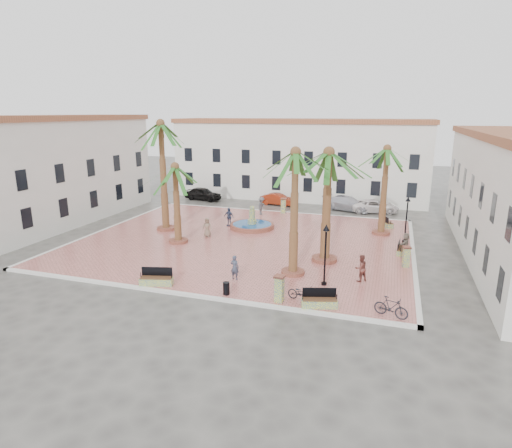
{
  "coord_description": "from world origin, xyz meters",
  "views": [
    {
      "loc": [
        11.19,
        -31.41,
        10.25
      ],
      "look_at": [
        1.0,
        0.0,
        1.6
      ],
      "focal_mm": 30.0,
      "sensor_mm": 36.0,
      "label": 1
    }
  ],
  "objects_px": {
    "bench_ne": "(386,223)",
    "bollard_se": "(279,288)",
    "palm_ne": "(387,159)",
    "pedestrian_fountain_b": "(229,217)",
    "lamppost_s": "(326,244)",
    "bicycle_b": "(391,307)",
    "bench_e": "(401,250)",
    "litter_bin": "(226,288)",
    "lamppost_e": "(407,212)",
    "pedestrian_north": "(261,206)",
    "palm_s": "(295,166)",
    "bollard_n": "(283,205)",
    "bollard_e": "(406,256)",
    "cyclist_a": "(235,267)",
    "fountain": "(252,225)",
    "bench_s": "(156,280)",
    "palm_nw": "(161,135)",
    "palm_e": "(328,166)",
    "car_silver": "(347,203)",
    "bench_se": "(319,302)",
    "cyclist_b": "(361,268)",
    "car_white": "(375,206)",
    "pedestrian_east": "(406,243)",
    "car_black": "(203,194)",
    "car_red": "(278,199)",
    "bicycle_a": "(302,293)",
    "palm_sw": "(175,177)",
    "pedestrian_fountain_a": "(207,227)"
  },
  "relations": [
    {
      "from": "car_silver",
      "to": "pedestrian_fountain_b",
      "type": "bearing_deg",
      "value": 154.74
    },
    {
      "from": "fountain",
      "to": "bench_s",
      "type": "bearing_deg",
      "value": -95.36
    },
    {
      "from": "bench_s",
      "to": "bollard_se",
      "type": "relative_size",
      "value": 1.35
    },
    {
      "from": "palm_s",
      "to": "fountain",
      "type": "bearing_deg",
      "value": 121.59
    },
    {
      "from": "bollard_n",
      "to": "bollard_e",
      "type": "xyz_separation_m",
      "value": [
        11.81,
        -12.87,
        -0.06
      ]
    },
    {
      "from": "palm_e",
      "to": "litter_bin",
      "type": "height_order",
      "value": "palm_e"
    },
    {
      "from": "lamppost_s",
      "to": "bicycle_b",
      "type": "relative_size",
      "value": 2.13
    },
    {
      "from": "palm_ne",
      "to": "bench_se",
      "type": "distance_m",
      "value": 17.14
    },
    {
      "from": "bicycle_b",
      "to": "pedestrian_fountain_a",
      "type": "bearing_deg",
      "value": 73.49
    },
    {
      "from": "palm_nw",
      "to": "litter_bin",
      "type": "relative_size",
      "value": 12.96
    },
    {
      "from": "bollard_se",
      "to": "cyclist_a",
      "type": "distance_m",
      "value": 4.18
    },
    {
      "from": "bench_s",
      "to": "bench_ne",
      "type": "distance_m",
      "value": 22.53
    },
    {
      "from": "bench_e",
      "to": "palm_ne",
      "type": "bearing_deg",
      "value": 23.59
    },
    {
      "from": "pedestrian_fountain_b",
      "to": "car_black",
      "type": "xyz_separation_m",
      "value": [
        -7.62,
        10.85,
        -0.23
      ]
    },
    {
      "from": "palm_sw",
      "to": "bench_e",
      "type": "relative_size",
      "value": 3.68
    },
    {
      "from": "bench_e",
      "to": "litter_bin",
      "type": "distance_m",
      "value": 14.45
    },
    {
      "from": "car_white",
      "to": "pedestrian_fountain_b",
      "type": "bearing_deg",
      "value": 118.75
    },
    {
      "from": "bench_s",
      "to": "cyclist_a",
      "type": "distance_m",
      "value": 4.8
    },
    {
      "from": "bench_ne",
      "to": "bollard_e",
      "type": "bearing_deg",
      "value": 161.58
    },
    {
      "from": "fountain",
      "to": "cyclist_b",
      "type": "distance_m",
      "value": 14.26
    },
    {
      "from": "palm_sw",
      "to": "bollard_n",
      "type": "bearing_deg",
      "value": 66.51
    },
    {
      "from": "palm_ne",
      "to": "car_red",
      "type": "distance_m",
      "value": 16.1
    },
    {
      "from": "lamppost_e",
      "to": "car_white",
      "type": "relative_size",
      "value": 0.76
    },
    {
      "from": "lamppost_e",
      "to": "car_white",
      "type": "height_order",
      "value": "lamppost_e"
    },
    {
      "from": "bench_ne",
      "to": "bollard_se",
      "type": "xyz_separation_m",
      "value": [
        -5.11,
        -18.57,
        0.51
      ]
    },
    {
      "from": "lamppost_e",
      "to": "bench_e",
      "type": "bearing_deg",
      "value": -95.03
    },
    {
      "from": "lamppost_s",
      "to": "pedestrian_east",
      "type": "bearing_deg",
      "value": 58.24
    },
    {
      "from": "bench_e",
      "to": "litter_bin",
      "type": "relative_size",
      "value": 2.36
    },
    {
      "from": "bench_e",
      "to": "bench_ne",
      "type": "distance_m",
      "value": 7.82
    },
    {
      "from": "palm_nw",
      "to": "car_black",
      "type": "xyz_separation_m",
      "value": [
        -2.8,
        13.8,
        -7.64
      ]
    },
    {
      "from": "palm_ne",
      "to": "pedestrian_fountain_b",
      "type": "height_order",
      "value": "palm_ne"
    },
    {
      "from": "pedestrian_north",
      "to": "car_black",
      "type": "distance_m",
      "value": 10.73
    },
    {
      "from": "fountain",
      "to": "bollard_se",
      "type": "distance_m",
      "value": 15.6
    },
    {
      "from": "bollard_e",
      "to": "bicycle_b",
      "type": "height_order",
      "value": "bollard_e"
    },
    {
      "from": "bollard_se",
      "to": "palm_e",
      "type": "bearing_deg",
      "value": 80.22
    },
    {
      "from": "bench_se",
      "to": "cyclist_b",
      "type": "height_order",
      "value": "cyclist_b"
    },
    {
      "from": "pedestrian_fountain_b",
      "to": "bench_ne",
      "type": "bearing_deg",
      "value": 30.5
    },
    {
      "from": "bollard_se",
      "to": "pedestrian_fountain_a",
      "type": "distance_m",
      "value": 13.79
    },
    {
      "from": "palm_nw",
      "to": "bicycle_b",
      "type": "bearing_deg",
      "value": -30.47
    },
    {
      "from": "lamppost_s",
      "to": "cyclist_b",
      "type": "bearing_deg",
      "value": 32.1
    },
    {
      "from": "palm_s",
      "to": "pedestrian_fountain_b",
      "type": "xyz_separation_m",
      "value": [
        -8.34,
        9.93,
        -6.1
      ]
    },
    {
      "from": "lamppost_e",
      "to": "pedestrian_north",
      "type": "distance_m",
      "value": 14.92
    },
    {
      "from": "cyclist_b",
      "to": "bicycle_b",
      "type": "relative_size",
      "value": 0.96
    },
    {
      "from": "cyclist_b",
      "to": "bollard_n",
      "type": "bearing_deg",
      "value": -101.15
    },
    {
      "from": "bench_s",
      "to": "pedestrian_north",
      "type": "height_order",
      "value": "pedestrian_north"
    },
    {
      "from": "palm_s",
      "to": "pedestrian_fountain_b",
      "type": "bearing_deg",
      "value": 130.03
    },
    {
      "from": "bench_se",
      "to": "cyclist_b",
      "type": "bearing_deg",
      "value": 51.98
    },
    {
      "from": "bicycle_a",
      "to": "litter_bin",
      "type": "bearing_deg",
      "value": 112.9
    },
    {
      "from": "bench_ne",
      "to": "bicycle_b",
      "type": "xyz_separation_m",
      "value": [
        0.75,
        -18.57,
        0.25
      ]
    },
    {
      "from": "bollard_e",
      "to": "cyclist_a",
      "type": "xyz_separation_m",
      "value": [
        -10.16,
        -5.62,
        0.04
      ]
    }
  ]
}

